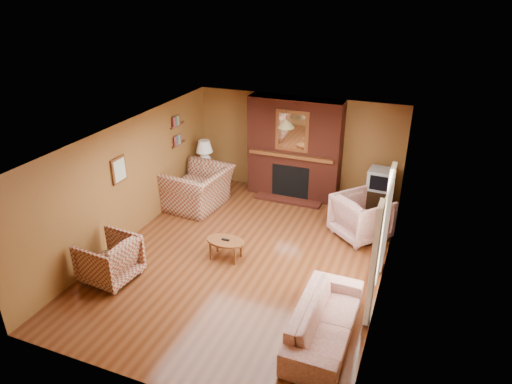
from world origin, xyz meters
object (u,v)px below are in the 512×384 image
at_px(plaid_armchair, 109,259).
at_px(floral_armchair, 362,217).
at_px(plaid_loveseat, 198,188).
at_px(coffee_table, 226,243).
at_px(table_lamp, 205,152).
at_px(crt_tv, 380,179).
at_px(tv_stand, 377,200).
at_px(fireplace, 294,150).
at_px(side_table, 206,178).
at_px(floral_sofa, 325,320).

height_order(plaid_armchair, floral_armchair, floral_armchair).
distance_m(plaid_loveseat, plaid_armchair, 3.10).
height_order(floral_armchair, coffee_table, floral_armchair).
height_order(table_lamp, crt_tv, table_lamp).
distance_m(plaid_armchair, tv_stand, 5.87).
relative_size(fireplace, tv_stand, 4.01).
bearing_deg(side_table, plaid_loveseat, -73.62).
bearing_deg(crt_tv, plaid_loveseat, -162.96).
bearing_deg(fireplace, side_table, -165.71).
bearing_deg(plaid_armchair, fireplace, 161.65).
xyz_separation_m(fireplace, crt_tv, (2.05, -0.19, -0.35)).
bearing_deg(floral_armchair, side_table, 28.27).
xyz_separation_m(fireplace, tv_stand, (2.05, -0.18, -0.88)).
xyz_separation_m(side_table, crt_tv, (4.15, 0.34, 0.51)).
bearing_deg(floral_sofa, floral_armchair, 0.48).
bearing_deg(floral_sofa, table_lamp, 45.38).
bearing_deg(table_lamp, floral_sofa, -44.80).
bearing_deg(floral_sofa, crt_tv, -1.82).
xyz_separation_m(floral_armchair, tv_stand, (0.17, 1.20, -0.15)).
xyz_separation_m(fireplace, plaid_armchair, (-1.95, -4.48, -0.78)).
xyz_separation_m(plaid_armchair, floral_sofa, (3.85, -0.03, -0.11)).
bearing_deg(plaid_armchair, tv_stand, 142.20).
xyz_separation_m(floral_armchair, crt_tv, (0.17, 1.20, 0.37)).
height_order(fireplace, table_lamp, fireplace).
bearing_deg(floral_sofa, tv_stand, -1.81).
xyz_separation_m(coffee_table, table_lamp, (-1.75, 2.60, 0.68)).
relative_size(plaid_armchair, floral_armchair, 0.89).
bearing_deg(fireplace, crt_tv, -5.30).
distance_m(plaid_loveseat, tv_stand, 4.08).
xyz_separation_m(floral_sofa, table_lamp, (-4.00, 3.97, 0.72)).
xyz_separation_m(tv_stand, crt_tv, (0.00, -0.01, 0.53)).
bearing_deg(side_table, floral_armchair, -12.09).
distance_m(floral_armchair, crt_tv, 1.27).
height_order(floral_armchair, tv_stand, floral_armchair).
relative_size(floral_armchair, side_table, 1.56).
distance_m(table_lamp, crt_tv, 4.17).
distance_m(plaid_loveseat, floral_armchair, 3.73).
height_order(side_table, tv_stand, side_table).
relative_size(plaid_loveseat, crt_tv, 2.69).
bearing_deg(floral_armchair, fireplace, 3.97).
height_order(plaid_loveseat, table_lamp, table_lamp).
xyz_separation_m(coffee_table, tv_stand, (2.40, 2.95, -0.03)).
bearing_deg(floral_armchair, crt_tv, -57.56).
relative_size(fireplace, coffee_table, 3.22).
distance_m(floral_sofa, tv_stand, 4.32).
distance_m(floral_sofa, crt_tv, 4.35).
height_order(plaid_armchair, floral_sofa, plaid_armchair).
bearing_deg(fireplace, table_lamp, -165.71).
xyz_separation_m(floral_armchair, table_lamp, (-3.98, 0.85, 0.56)).
height_order(fireplace, floral_armchair, fireplace).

